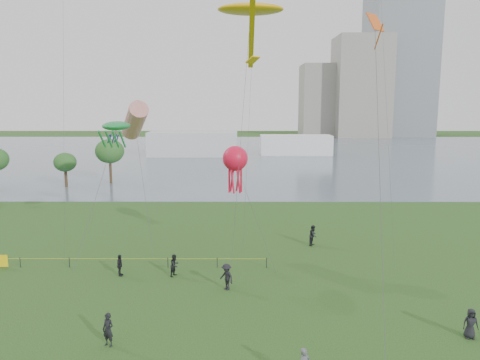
{
  "coord_description": "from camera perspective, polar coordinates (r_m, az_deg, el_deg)",
  "views": [
    {
      "loc": [
        0.1,
        -21.51,
        13.24
      ],
      "look_at": [
        0.0,
        10.0,
        8.0
      ],
      "focal_mm": 35.0,
      "sensor_mm": 36.0,
      "label": 1
    }
  ],
  "objects": [
    {
      "name": "building_mid",
      "position": [
        189.25,
        14.48,
        10.89
      ],
      "size": [
        20.0,
        20.0,
        38.0
      ],
      "primitive_type": "cube",
      "color": "gray",
      "rests_on": "ground_plane"
    },
    {
      "name": "spectator_b",
      "position": [
        34.04,
        -1.66,
        -11.71
      ],
      "size": [
        1.37,
        1.39,
        1.92
      ],
      "primitive_type": "imported",
      "rotation": [
        0.0,
        0.0,
        -0.82
      ],
      "color": "black",
      "rests_on": "ground_plane"
    },
    {
      "name": "spectator_a",
      "position": [
        36.93,
        -7.96,
        -10.25
      ],
      "size": [
        0.97,
        1.04,
        1.71
      ],
      "primitive_type": "imported",
      "rotation": [
        0.0,
        0.0,
        1.08
      ],
      "color": "black",
      "rests_on": "ground_plane"
    },
    {
      "name": "building_low",
      "position": [
        192.18,
        9.87,
        9.53
      ],
      "size": [
        16.0,
        18.0,
        28.0
      ],
      "primitive_type": "cube",
      "color": "gray",
      "rests_on": "ground_plane"
    },
    {
      "name": "spectator_g",
      "position": [
        44.54,
        8.92,
        -6.68
      ],
      "size": [
        1.09,
        1.17,
        1.92
      ],
      "primitive_type": "imported",
      "rotation": [
        0.0,
        0.0,
        1.06
      ],
      "color": "black",
      "rests_on": "ground_plane"
    },
    {
      "name": "kite_stingray",
      "position": [
        38.28,
        1.3,
        20.02
      ],
      "size": [
        5.14,
        10.08,
        20.74
      ],
      "rotation": [
        0.0,
        0.0,
        -0.25
      ],
      "color": "#3F3F42"
    },
    {
      "name": "pavilion_right",
      "position": [
        120.79,
        6.8,
        4.27
      ],
      "size": [
        18.0,
        7.0,
        5.0
      ],
      "primitive_type": "cube",
      "color": "white",
      "rests_on": "ground_plane"
    },
    {
      "name": "kite_creature",
      "position": [
        40.9,
        -14.84,
        6.35
      ],
      "size": [
        3.88,
        6.39,
        11.68
      ],
      "rotation": [
        0.0,
        0.0,
        0.04
      ],
      "color": "#3F3F42"
    },
    {
      "name": "spectator_f",
      "position": [
        27.83,
        -15.78,
        -17.15
      ],
      "size": [
        0.81,
        0.7,
        1.88
      ],
      "primitive_type": "imported",
      "rotation": [
        0.0,
        0.0,
        -0.43
      ],
      "color": "black",
      "rests_on": "ground_plane"
    },
    {
      "name": "kite_windsock",
      "position": [
        45.29,
        -12.72,
        7.05
      ],
      "size": [
        4.74,
        7.4,
        13.44
      ],
      "rotation": [
        0.0,
        0.0,
        -0.01
      ],
      "color": "#3F3F42"
    },
    {
      "name": "spectator_c",
      "position": [
        37.76,
        -14.45,
        -10.03
      ],
      "size": [
        0.46,
        1.01,
        1.69
      ],
      "primitive_type": "imported",
      "rotation": [
        0.0,
        0.0,
        1.53
      ],
      "color": "black",
      "rests_on": "ground_plane"
    },
    {
      "name": "kite_delta",
      "position": [
        30.96,
        16.26,
        16.02
      ],
      "size": [
        2.42,
        11.68,
        18.74
      ],
      "rotation": [
        0.0,
        0.0,
        0.05
      ],
      "color": "#3F3F42"
    },
    {
      "name": "spectator_d",
      "position": [
        30.62,
        26.29,
        -15.41
      ],
      "size": [
        0.9,
        0.63,
        1.74
      ],
      "primitive_type": "imported",
      "rotation": [
        0.0,
        0.0,
        -0.09
      ],
      "color": "black",
      "rests_on": "ground_plane"
    },
    {
      "name": "lake",
      "position": [
        122.23,
        0.13,
        3.23
      ],
      "size": [
        400.0,
        120.0,
        0.08
      ],
      "primitive_type": "cube",
      "color": "slate",
      "rests_on": "ground_plane"
    },
    {
      "name": "kite_octopus",
      "position": [
        39.17,
        -0.59,
        2.53
      ],
      "size": [
        4.32,
        4.94,
        9.67
      ],
      "rotation": [
        0.0,
        0.0,
        0.36
      ],
      "color": "#3F3F42"
    },
    {
      "name": "fence",
      "position": [
        41.61,
        -22.86,
        -9.07
      ],
      "size": [
        24.07,
        0.07,
        1.05
      ],
      "color": "black",
      "rests_on": "ground_plane"
    },
    {
      "name": "pavilion_left",
      "position": [
        117.58,
        -5.75,
        4.39
      ],
      "size": [
        22.0,
        8.0,
        6.0
      ],
      "primitive_type": "cube",
      "color": "silver",
      "rests_on": "ground_plane"
    },
    {
      "name": "trees",
      "position": [
        78.83,
        -26.51,
        2.62
      ],
      "size": [
        27.12,
        16.48,
        8.35
      ],
      "color": "#3B2B1B",
      "rests_on": "ground_plane"
    }
  ]
}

